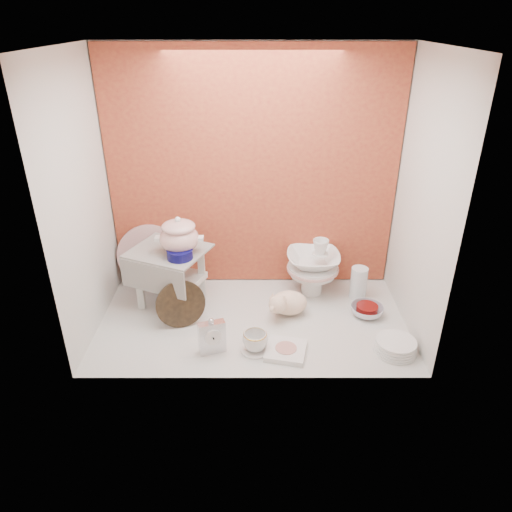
{
  "coord_description": "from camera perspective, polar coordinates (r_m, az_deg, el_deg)",
  "views": [
    {
      "loc": [
        0.02,
        -2.33,
        1.63
      ],
      "look_at": [
        0.02,
        0.02,
        0.42
      ],
      "focal_mm": 33.17,
      "sensor_mm": 36.0,
      "label": 1
    }
  ],
  "objects": [
    {
      "name": "gold_rim_teacup",
      "position": [
        2.57,
        -0.11,
        -10.21
      ],
      "size": [
        0.17,
        0.17,
        0.1
      ],
      "primitive_type": "imported",
      "rotation": [
        0.0,
        0.0,
        -0.35
      ],
      "color": "white",
      "rests_on": "teacup_saucer"
    },
    {
      "name": "porcelain_tower",
      "position": [
        3.04,
        6.87,
        -1.23
      ],
      "size": [
        0.43,
        0.43,
        0.38
      ],
      "primitive_type": null,
      "rotation": [
        0.0,
        0.0,
        0.37
      ],
      "color": "white",
      "rests_on": "ground"
    },
    {
      "name": "plush_pig",
      "position": [
        2.86,
        4.01,
        -5.61
      ],
      "size": [
        0.33,
        0.29,
        0.16
      ],
      "primitive_type": "ellipsoid",
      "rotation": [
        0.0,
        0.0,
        0.41
      ],
      "color": "beige",
      "rests_on": "ground"
    },
    {
      "name": "crystal_bowl",
      "position": [
        2.95,
        13.21,
        -6.44
      ],
      "size": [
        0.26,
        0.26,
        0.06
      ],
      "primitive_type": "imported",
      "rotation": [
        0.0,
        0.0,
        -0.41
      ],
      "color": "silver",
      "rests_on": "ground"
    },
    {
      "name": "lacquer_tray",
      "position": [
        2.76,
        -9.07,
        -5.77
      ],
      "size": [
        0.29,
        0.15,
        0.28
      ],
      "primitive_type": null,
      "rotation": [
        0.0,
        0.0,
        0.32
      ],
      "color": "black",
      "rests_on": "ground"
    },
    {
      "name": "blue_white_vase",
      "position": [
        3.14,
        -10.47,
        -1.93
      ],
      "size": [
        0.27,
        0.27,
        0.24
      ],
      "primitive_type": "imported",
      "rotation": [
        0.0,
        0.0,
        -0.19
      ],
      "color": "silver",
      "rests_on": "ground"
    },
    {
      "name": "mantel_clock",
      "position": [
        2.55,
        -5.34,
        -9.57
      ],
      "size": [
        0.15,
        0.09,
        0.21
      ],
      "primitive_type": "cube",
      "rotation": [
        0.0,
        0.0,
        0.32
      ],
      "color": "silver",
      "rests_on": "ground"
    },
    {
      "name": "cobalt_bowl",
      "position": [
        2.74,
        -9.17,
        0.27
      ],
      "size": [
        0.16,
        0.16,
        0.06
      ],
      "primitive_type": "cylinder",
      "rotation": [
        0.0,
        0.0,
        -0.1
      ],
      "color": "#0B0948",
      "rests_on": "step_stool"
    },
    {
      "name": "teacup_saucer",
      "position": [
        2.61,
        -0.11,
        -11.22
      ],
      "size": [
        0.18,
        0.18,
        0.01
      ],
      "primitive_type": "cylinder",
      "rotation": [
        0.0,
        0.0,
        -0.14
      ],
      "color": "white",
      "rests_on": "ground"
    },
    {
      "name": "clear_glass_vase",
      "position": [
        3.07,
        12.26,
        -3.18
      ],
      "size": [
        0.13,
        0.13,
        0.21
      ],
      "primitive_type": "cylinder",
      "rotation": [
        0.0,
        0.0,
        0.29
      ],
      "color": "silver",
      "rests_on": "ground"
    },
    {
      "name": "ground",
      "position": [
        2.84,
        -0.41,
        -7.74
      ],
      "size": [
        1.8,
        1.8,
        0.0
      ],
      "primitive_type": "plane",
      "color": "silver",
      "rests_on": "ground"
    },
    {
      "name": "dinner_plate_stack",
      "position": [
        2.69,
        16.48,
        -10.38
      ],
      "size": [
        0.26,
        0.26,
        0.07
      ],
      "primitive_type": "cylinder",
      "rotation": [
        0.0,
        0.0,
        0.14
      ],
      "color": "white",
      "rests_on": "ground"
    },
    {
      "name": "niche_shell",
      "position": [
        2.6,
        -0.45,
        11.67
      ],
      "size": [
        1.86,
        1.03,
        1.53
      ],
      "color": "#B5572D",
      "rests_on": "ground"
    },
    {
      "name": "lattice_dish",
      "position": [
        2.59,
        3.63,
        -11.28
      ],
      "size": [
        0.25,
        0.25,
        0.03
      ],
      "primitive_type": "cube",
      "rotation": [
        0.0,
        0.0,
        -0.21
      ],
      "color": "white",
      "rests_on": "ground"
    },
    {
      "name": "step_stool",
      "position": [
        2.95,
        -10.21,
        -2.53
      ],
      "size": [
        0.54,
        0.51,
        0.37
      ],
      "primitive_type": null,
      "rotation": [
        0.0,
        0.0,
        -0.41
      ],
      "color": "silver",
      "rests_on": "ground"
    },
    {
      "name": "floral_platter",
      "position": [
        3.19,
        -12.68,
        0.1
      ],
      "size": [
        0.43,
        0.15,
        0.42
      ],
      "primitive_type": null,
      "rotation": [
        0.0,
        0.0,
        0.21
      ],
      "color": "white",
      "rests_on": "ground"
    },
    {
      "name": "soup_tureen",
      "position": [
        2.77,
        -9.27,
        2.52
      ],
      "size": [
        0.34,
        0.34,
        0.23
      ],
      "primitive_type": null,
      "rotation": [
        0.0,
        0.0,
        -0.32
      ],
      "color": "white",
      "rests_on": "step_stool"
    }
  ]
}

